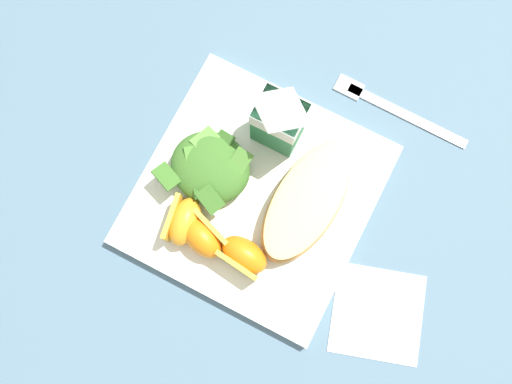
% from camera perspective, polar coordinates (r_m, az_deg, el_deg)
% --- Properties ---
extents(ground, '(3.00, 3.00, 0.00)m').
position_cam_1_polar(ground, '(0.68, 0.00, -0.40)').
color(ground, slate).
extents(white_plate, '(0.28, 0.28, 0.02)m').
position_cam_1_polar(white_plate, '(0.68, 0.00, -0.28)').
color(white_plate, white).
rests_on(white_plate, ground).
extents(cheesy_pizza_bread, '(0.09, 0.18, 0.04)m').
position_cam_1_polar(cheesy_pizza_bread, '(0.65, 5.45, -0.96)').
color(cheesy_pizza_bread, tan).
rests_on(cheesy_pizza_bread, white_plate).
extents(green_salad_pile, '(0.11, 0.10, 0.04)m').
position_cam_1_polar(green_salad_pile, '(0.66, -5.02, 2.48)').
color(green_salad_pile, '#3D7028').
rests_on(green_salad_pile, white_plate).
extents(milk_carton, '(0.06, 0.04, 0.11)m').
position_cam_1_polar(milk_carton, '(0.63, 2.52, 7.84)').
color(milk_carton, '#2D8451').
rests_on(milk_carton, white_plate).
extents(orange_wedge_front, '(0.05, 0.07, 0.04)m').
position_cam_1_polar(orange_wedge_front, '(0.65, -7.76, -3.11)').
color(orange_wedge_front, orange).
rests_on(orange_wedge_front, white_plate).
extents(orange_wedge_middle, '(0.07, 0.05, 0.04)m').
position_cam_1_polar(orange_wedge_middle, '(0.64, -5.73, -4.72)').
color(orange_wedge_middle, orange).
rests_on(orange_wedge_middle, white_plate).
extents(orange_wedge_rear, '(0.06, 0.04, 0.04)m').
position_cam_1_polar(orange_wedge_rear, '(0.64, -1.36, -6.84)').
color(orange_wedge_rear, orange).
rests_on(orange_wedge_rear, white_plate).
extents(paper_napkin, '(0.14, 0.14, 0.00)m').
position_cam_1_polar(paper_napkin, '(0.69, 12.88, -12.57)').
color(paper_napkin, white).
rests_on(paper_napkin, ground).
extents(metal_fork, '(0.19, 0.02, 0.01)m').
position_cam_1_polar(metal_fork, '(0.73, 14.12, 8.83)').
color(metal_fork, silver).
rests_on(metal_fork, ground).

